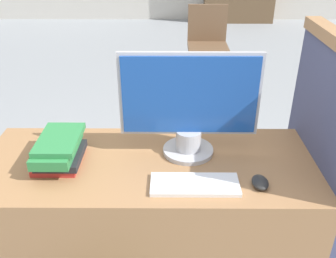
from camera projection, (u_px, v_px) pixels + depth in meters
desk at (150, 230)px, 1.77m from camera, size 1.42×0.59×0.78m
carrel_divider at (312, 178)px, 1.68m from camera, size 0.07×0.69×1.30m
monitor at (189, 106)px, 1.54m from camera, size 0.58×0.22×0.45m
keyboard at (195, 184)px, 1.43m from camera, size 0.34×0.14×0.02m
mouse at (260, 182)px, 1.43m from camera, size 0.06×0.09×0.03m
book_stack at (59, 150)px, 1.55m from camera, size 0.19×0.28×0.12m
far_chair at (208, 41)px, 4.19m from camera, size 0.44×0.44×0.88m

